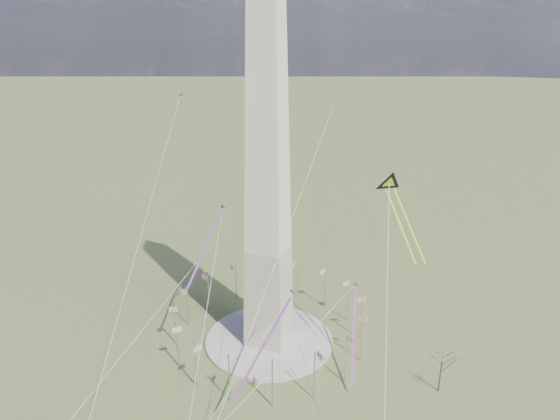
% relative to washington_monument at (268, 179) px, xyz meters
% --- Properties ---
extents(ground, '(2000.00, 2000.00, 0.00)m').
position_rel_washington_monument_xyz_m(ground, '(0.00, 0.00, -47.95)').
color(ground, '#575F2F').
rests_on(ground, ground).
extents(plaza, '(36.00, 36.00, 0.80)m').
position_rel_washington_monument_xyz_m(plaza, '(0.00, 0.00, -47.55)').
color(plaza, beige).
rests_on(plaza, ground).
extents(washington_monument, '(15.56, 15.56, 100.00)m').
position_rel_washington_monument_xyz_m(washington_monument, '(0.00, 0.00, 0.00)').
color(washington_monument, '#B5AC98').
rests_on(washington_monument, plaza).
extents(flagpole_ring, '(54.40, 54.40, 13.00)m').
position_rel_washington_monument_xyz_m(flagpole_ring, '(-0.00, -0.00, -40.68)').
color(flagpole_ring, silver).
rests_on(flagpole_ring, ground).
extents(tree_near, '(7.07, 7.07, 12.37)m').
position_rel_washington_monument_xyz_m(tree_near, '(46.37, -5.53, -39.13)').
color(tree_near, '#3E3626').
rests_on(tree_near, ground).
extents(kite_delta_black, '(14.69, 18.91, 16.28)m').
position_rel_washington_monument_xyz_m(kite_delta_black, '(30.31, 2.64, -0.08)').
color(kite_delta_black, black).
rests_on(kite_delta_black, ground).
extents(kite_diamond_purple, '(1.81, 2.89, 9.07)m').
position_rel_washington_monument_xyz_m(kite_diamond_purple, '(-23.49, 5.62, -28.81)').
color(kite_diamond_purple, '#341666').
rests_on(kite_diamond_purple, ground).
extents(kite_streamer_left, '(7.31, 23.90, 16.69)m').
position_rel_washington_monument_xyz_m(kite_streamer_left, '(9.10, -20.95, -28.73)').
color(kite_streamer_left, '#FF284A').
rests_on(kite_streamer_left, ground).
extents(kite_streamer_mid, '(2.07, 22.12, 15.20)m').
position_rel_washington_monument_xyz_m(kite_streamer_mid, '(-14.14, -4.86, -15.26)').
color(kite_streamer_mid, '#FF284A').
rests_on(kite_streamer_mid, ground).
extents(kite_streamer_right, '(6.03, 23.79, 16.47)m').
position_rel_washington_monument_xyz_m(kite_streamer_right, '(23.62, 1.14, -35.99)').
color(kite_streamer_right, '#FF284A').
rests_on(kite_streamer_right, ground).
extents(kite_small_red, '(1.50, 2.16, 4.52)m').
position_rel_washington_monument_xyz_m(kite_small_red, '(-46.28, 38.31, 14.20)').
color(kite_small_red, red).
rests_on(kite_small_red, ground).
extents(kite_small_white, '(1.40, 2.03, 4.25)m').
position_rel_washington_monument_xyz_m(kite_small_white, '(6.99, 38.15, 13.00)').
color(kite_small_white, silver).
rests_on(kite_small_white, ground).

